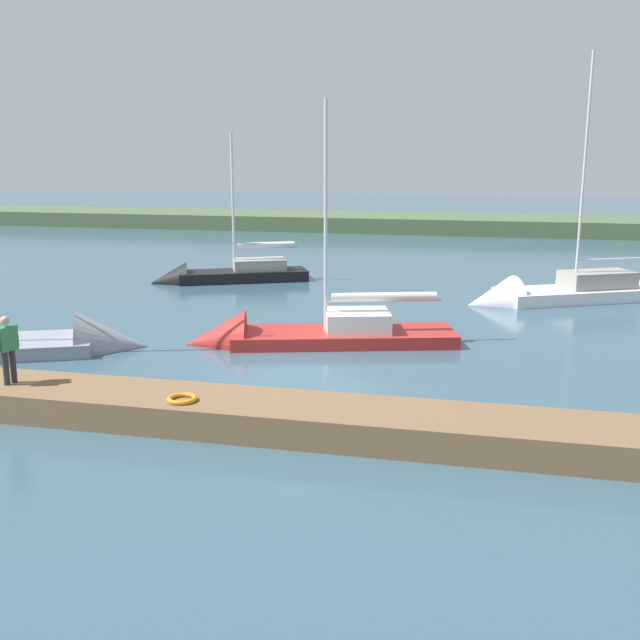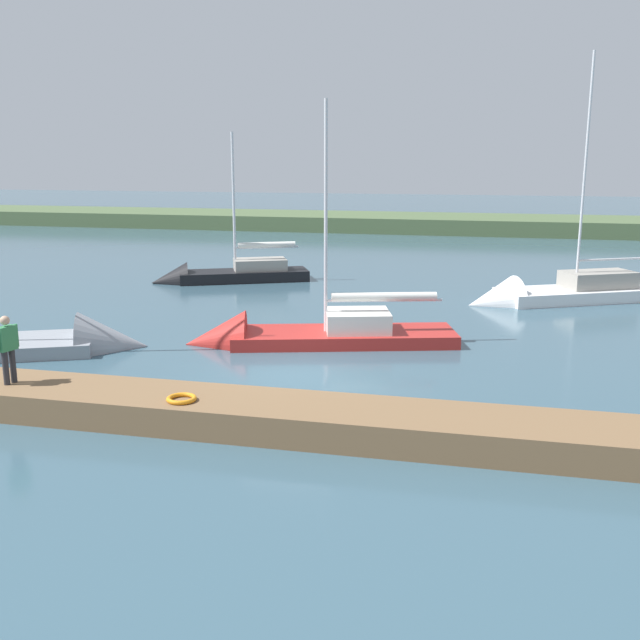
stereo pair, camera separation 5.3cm
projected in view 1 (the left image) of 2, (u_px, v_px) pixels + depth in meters
The scene contains 9 objects.
ground_plane at pixel (295, 376), 19.87m from camera, with size 200.00×200.00×0.00m, color #385666.
far_shoreline at pixel (425, 230), 59.12m from camera, with size 180.00×8.00×2.40m, color #4C603D.
dock_pier at pixel (248, 414), 15.95m from camera, with size 25.35×1.97×0.67m, color brown.
life_ring_buoy at pixel (182, 399), 15.79m from camera, with size 0.66×0.66×0.10m, color orange.
sailboat_outer_mooring at pixel (297, 340), 23.29m from camera, with size 8.90×4.42×8.65m.
sailboat_near_dock at pixel (554, 299), 30.09m from camera, with size 9.13×6.12×11.04m.
sailboat_behind_pier at pixel (222, 278), 34.86m from camera, with size 7.55×4.82×7.90m.
sailboat_far_right at pixel (8, 349), 22.11m from camera, with size 10.02×6.16×11.89m.
person_on_dock at pixel (7, 345), 16.80m from camera, with size 0.34×0.60×1.63m.
Camera 1 is at (-4.96, 18.40, 5.87)m, focal length 40.70 mm.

